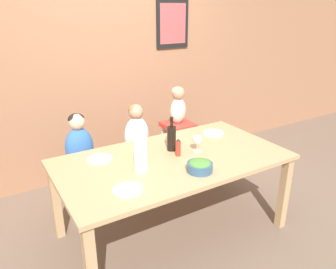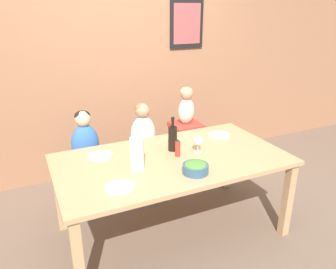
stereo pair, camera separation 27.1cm
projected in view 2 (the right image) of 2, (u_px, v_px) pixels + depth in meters
The scene contains 17 objects.
ground_plane at pixel (172, 230), 2.98m from camera, with size 14.00×14.00×0.00m, color #705B4C.
wall_back at pixel (118, 58), 3.69m from camera, with size 10.00×0.09×2.70m.
dining_table at pixel (172, 166), 2.74m from camera, with size 1.90×1.03×0.73m.
chair_far_left at pixel (88, 170), 3.23m from camera, with size 0.37×0.36×0.47m.
chair_far_center at pixel (144, 159), 3.46m from camera, with size 0.37×0.36×0.47m.
chair_right_highchair at pixel (186, 138), 3.60m from camera, with size 0.31×0.31×0.72m.
person_child_left at pixel (85, 138), 3.11m from camera, with size 0.26×0.18×0.53m.
person_child_center at pixel (143, 129), 3.34m from camera, with size 0.26×0.18×0.53m.
person_baby_right at pixel (186, 104), 3.46m from camera, with size 0.18×0.14×0.40m.
wine_bottle at pixel (173, 138), 2.81m from camera, with size 0.08×0.08×0.30m.
paper_towel_roll at pixel (137, 154), 2.48m from camera, with size 0.10×0.10×0.26m.
wine_glass_near at pixel (198, 141), 2.76m from camera, with size 0.08×0.08×0.15m.
salad_bowl_large at pixel (196, 167), 2.45m from camera, with size 0.20×0.20×0.09m.
dinner_plate_front_left at pixel (119, 187), 2.26m from camera, with size 0.21×0.21×0.01m.
dinner_plate_back_left at pixel (100, 156), 2.73m from camera, with size 0.21×0.21×0.01m.
dinner_plate_back_right at pixel (219, 135), 3.18m from camera, with size 0.21×0.21×0.01m.
condiment_bottle_hot_sauce at pixel (178, 148), 2.72m from camera, with size 0.04×0.04×0.15m.
Camera 2 is at (-1.07, -2.21, 1.90)m, focal length 35.00 mm.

